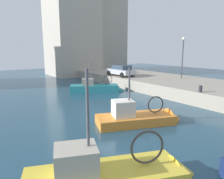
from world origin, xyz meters
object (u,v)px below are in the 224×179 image
Objects in this scene: fishing_boat_orange at (141,121)px; fishing_boat_teal at (97,91)px; quay_streetlamp at (183,51)px; parked_car_silver at (121,70)px; mooring_bollard_mid at (200,89)px.

fishing_boat_teal is at bearing 74.05° from fishing_boat_orange.
parked_car_silver is at bearing 127.65° from quay_streetlamp.
quay_streetlamp reaches higher than parked_car_silver.
mooring_bollard_mid is at bearing -95.02° from parked_car_silver.
fishing_boat_teal is at bearing -157.51° from parked_car_silver.
fishing_boat_orange is 1.44× the size of parked_car_silver.
fishing_boat_teal is 1.46× the size of parked_car_silver.
quay_streetlamp is (12.40, 6.39, 4.32)m from fishing_boat_orange.
quay_streetlamp is at bearing 47.34° from mooring_bollard_mid.
fishing_boat_orange is 6.88m from mooring_bollard_mid.
fishing_boat_orange is at bearing -152.74° from quay_streetlamp.
fishing_boat_teal is 10.85m from mooring_bollard_mid.
parked_car_silver is (7.81, 12.34, 1.79)m from fishing_boat_orange.
parked_car_silver is 7.47× the size of mooring_bollard_mid.
mooring_bollard_mid is (3.80, -10.07, 1.37)m from fishing_boat_teal.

